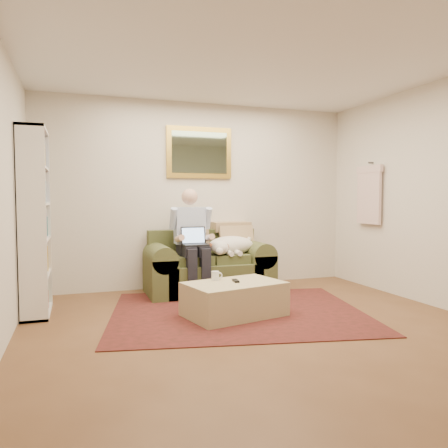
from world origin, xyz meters
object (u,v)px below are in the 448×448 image
coffee_mug (215,276)px  bookshelf (35,222)px  sofa (208,271)px  sleeping_dog (231,245)px  seated_man (193,242)px  ottoman (234,299)px  laptop (194,240)px

coffee_mug → bookshelf: (-1.85, 0.63, 0.59)m
sofa → sleeping_dog: size_ratio=2.43×
seated_man → bookshelf: bookshelf is taller
bookshelf → coffee_mug: bearing=-18.8°
sofa → bookshelf: (-2.09, -0.45, 0.72)m
sleeping_dog → coffee_mug: sleeping_dog is taller
sleeping_dog → bookshelf: bearing=-171.2°
sofa → ottoman: sofa is taller
coffee_mug → laptop: bearing=90.3°
sofa → coffee_mug: 1.11m
laptop → bookshelf: size_ratio=0.16×
coffee_mug → bookshelf: bearing=161.2°
laptop → coffee_mug: laptop is taller
sofa → laptop: (-0.25, -0.21, 0.44)m
sofa → coffee_mug: sofa is taller
sofa → laptop: laptop is taller
ottoman → coffee_mug: coffee_mug is taller
sleeping_dog → seated_man: bearing=-172.9°
sofa → sleeping_dog: 0.46m
sleeping_dog → ottoman: 1.31m
laptop → ottoman: size_ratio=0.32×
coffee_mug → bookshelf: bookshelf is taller
ottoman → coffee_mug: bearing=132.4°
sleeping_dog → bookshelf: 2.44m
laptop → bookshelf: 1.88m
sleeping_dog → bookshelf: bookshelf is taller
laptop → sleeping_dog: laptop is taller
seated_man → coffee_mug: seated_man is taller
seated_man → laptop: size_ratio=4.33×
seated_man → coffee_mug: bearing=-89.8°
ottoman → bookshelf: 2.31m
sofa → sleeping_dog: bearing=-15.7°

